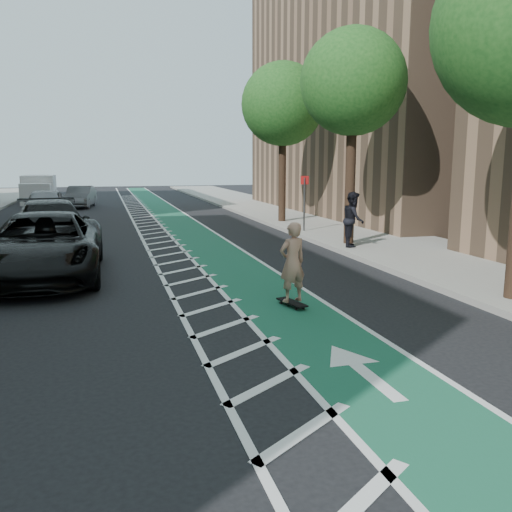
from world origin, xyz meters
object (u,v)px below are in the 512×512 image
object	(u,v)px
skateboarder	(292,262)
barrel_a	(22,254)
suv_near	(44,246)
suv_far	(51,227)

from	to	relation	value
skateboarder	barrel_a	distance (m)	8.98
suv_near	skateboarder	bearing A→B (deg)	-39.30
skateboarder	barrel_a	bearing A→B (deg)	-60.49
skateboarder	suv_far	world-z (taller)	skateboarder
suv_far	barrel_a	distance (m)	2.55
suv_near	suv_far	world-z (taller)	suv_far
suv_near	barrel_a	bearing A→B (deg)	113.98
suv_far	barrel_a	xyz separation A→B (m)	(-0.63, -2.42, -0.50)
skateboarder	barrel_a	world-z (taller)	skateboarder
suv_near	suv_far	distance (m)	4.35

